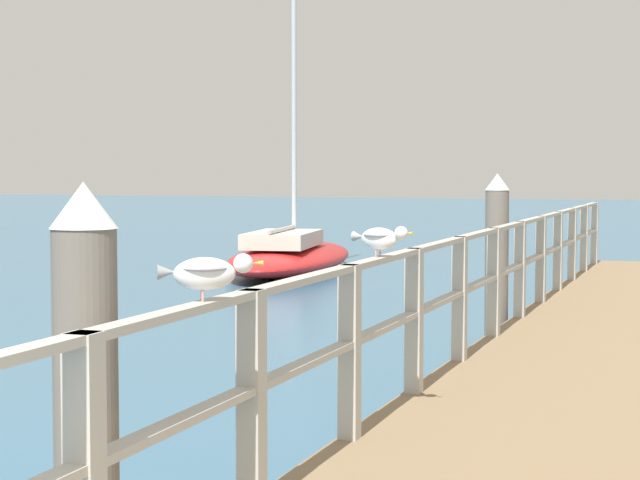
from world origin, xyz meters
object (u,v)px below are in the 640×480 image
object	(u,v)px
dock_piling_near	(86,420)
seagull_foreground	(206,272)
dock_piling_far	(497,259)
boat_0	(290,255)
seagull_background	(380,237)

from	to	relation	value
dock_piling_near	seagull_foreground	bearing A→B (deg)	45.68
dock_piling_near	dock_piling_far	world-z (taller)	same
dock_piling_far	seagull_foreground	xyz separation A→B (m)	(0.39, -8.98, 0.62)
dock_piling_far	boat_0	distance (m)	10.10
dock_piling_near	dock_piling_far	bearing A→B (deg)	90.00
boat_0	dock_piling_far	bearing A→B (deg)	-63.63
seagull_foreground	boat_0	distance (m)	18.34
dock_piling_near	dock_piling_far	xyz separation A→B (m)	(0.00, 9.37, 0.00)
dock_piling_far	seagull_foreground	world-z (taller)	dock_piling_far
dock_piling_near	dock_piling_far	distance (m)	9.37
boat_0	dock_piling_near	bearing A→B (deg)	-80.62
seagull_background	dock_piling_far	bearing A→B (deg)	-159.76
dock_piling_near	seagull_background	world-z (taller)	dock_piling_near
dock_piling_near	seagull_background	xyz separation A→B (m)	(0.39, 3.14, 0.62)
seagull_background	boat_0	size ratio (longest dim) A/B	0.07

